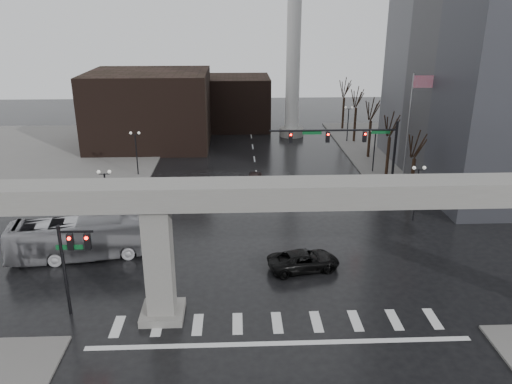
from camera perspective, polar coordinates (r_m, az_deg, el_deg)
ground at (r=32.10m, az=2.27°, el=-13.67°), size 160.00×160.00×0.00m
sidewalk_ne at (r=70.94m, az=21.29°, el=4.30°), size 28.00×36.00×0.15m
sidewalk_nw at (r=69.19m, az=-22.36°, el=3.77°), size 28.00×36.00×0.15m
elevated_guideway at (r=28.96m, az=4.96°, el=-2.20°), size 48.00×2.60×8.70m
building_far_left at (r=70.71m, az=-12.02°, el=9.30°), size 16.00×14.00×10.00m
building_far_mid at (r=79.76m, az=-2.16°, el=10.20°), size 10.00×10.00×8.00m
smokestack at (r=73.16m, az=4.32°, el=16.63°), size 3.60×3.60×30.00m
signal_mast_arm at (r=48.27m, az=11.31°, el=5.37°), size 12.12×0.43×8.00m
signal_left_pole at (r=31.94m, az=-20.34°, el=-6.78°), size 2.30×0.30×6.00m
flagpole_assembly at (r=52.68m, az=17.38°, el=7.98°), size 2.06×0.12×12.00m
lamp_right_0 at (r=45.86m, az=17.95°, el=0.89°), size 1.22×0.32×5.11m
lamp_right_1 at (r=58.60m, az=13.42°, el=5.44°), size 1.22×0.32×5.11m
lamp_right_2 at (r=71.81m, az=10.50°, el=8.32°), size 1.22×0.32×5.11m
lamp_left_0 at (r=44.45m, az=-16.80°, el=0.41°), size 1.22×0.32×5.11m
lamp_left_1 at (r=57.50m, az=-13.57°, el=5.15°), size 1.22×0.32×5.11m
lamp_left_2 at (r=70.92m, az=-11.52°, el=8.10°), size 1.22×0.32×5.11m
tree_right_0 at (r=49.99m, az=17.46°, el=1.69°), size 1.09×1.58×7.50m
tree_right_1 at (r=57.22m, az=14.88°, el=4.31°), size 1.09×1.61×7.67m
tree_right_2 at (r=64.63m, az=12.88°, el=6.33°), size 1.10×1.63×7.85m
tree_right_3 at (r=72.16m, az=11.28°, el=7.93°), size 1.11×1.66×8.02m
tree_right_4 at (r=79.79m, az=9.97°, el=9.21°), size 1.12×1.69×8.19m
pickup_truck at (r=36.66m, az=5.49°, el=-7.80°), size 5.57×3.41×1.44m
city_bus at (r=40.04m, az=-18.82°, el=-4.94°), size 11.76×4.49×3.20m
far_car at (r=53.54m, az=-0.26°, el=1.46°), size 2.23×4.06×1.31m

